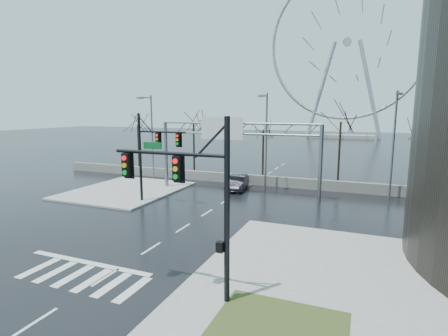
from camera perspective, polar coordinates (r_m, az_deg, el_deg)
The scene contains 18 objects.
ground at distance 22.05m, azimuth -11.80°, elevation -12.71°, with size 260.00×260.00×0.00m, color black.
sidewalk_right_ext at distance 20.61m, azimuth 16.34°, elevation -14.29°, with size 12.00×10.00×0.15m, color gray.
sidewalk_far at distance 37.55m, azimuth -15.61°, elevation -3.52°, with size 10.00×12.00×0.15m, color gray.
grass_strip at distance 14.58m, azimuth 8.93°, elevation -24.31°, with size 5.00×4.00×0.02m, color #35441C.
barrier_wall at distance 39.40m, azimuth 4.54°, elevation -1.89°, with size 52.00×0.50×1.10m, color slate.
signal_mast_near at distance 14.74m, azimuth -4.49°, elevation -3.76°, with size 5.52×0.41×8.00m.
signal_mast_far at distance 31.36m, azimuth -11.92°, elevation 2.96°, with size 4.72×0.41×8.00m.
sign_gantry at distance 34.14m, azimuth 1.47°, elevation 4.25°, with size 16.36×0.40×7.60m.
streetlight_left at distance 42.30m, azimuth -11.93°, elevation 6.00°, with size 0.50×2.55×10.00m.
streetlight_mid at distance 36.40m, azimuth 6.78°, elevation 5.62°, with size 0.50×2.55×10.00m.
streetlight_right at distance 35.19m, azimuth 26.04°, elevation 4.62°, with size 0.50×2.55×10.00m.
tree_far_left at distance 50.53m, azimuth -13.89°, elevation 6.08°, with size 3.50×3.50×7.00m.
tree_left at distance 45.37m, azimuth -4.98°, elevation 6.49°, with size 3.75×3.75×7.50m.
tree_center at distance 43.07m, azimuth 6.43°, elevation 5.24°, with size 3.25×3.25×6.50m.
tree_right at distance 40.50m, azimuth 18.48°, elevation 6.05°, with size 3.90×3.90×7.80m.
tree_far_right at distance 41.32m, azimuth 29.63°, elevation 4.25°, with size 3.40×3.40×6.80m.
ferris_wheel at distance 113.49m, azimuth 19.43°, elevation 17.92°, with size 45.00×6.00×50.91m.
car at distance 36.75m, azimuth 2.26°, elevation -2.33°, with size 1.64×4.72×1.55m, color black.
Camera 1 is at (11.59, -16.87, 8.21)m, focal length 28.00 mm.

